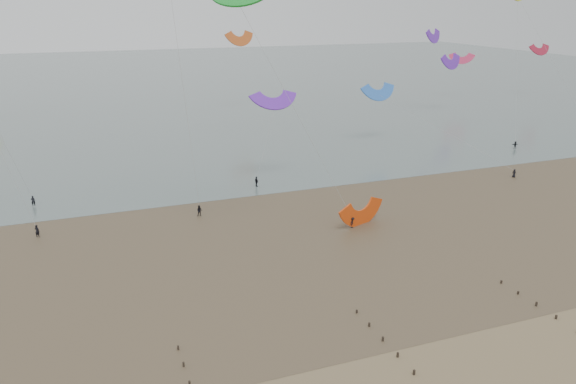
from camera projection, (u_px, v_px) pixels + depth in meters
name	position (u px, v px, depth m)	size (l,w,h in m)	color
sea_and_shore	(224.00, 240.00, 73.80)	(500.00, 665.00, 0.03)	#475654
kitesurfer_lead	(37.00, 231.00, 74.55)	(0.64, 0.42, 1.77)	black
kitesurfers	(392.00, 177.00, 97.90)	(110.95, 28.57, 1.78)	black
grounded_kite	(361.00, 224.00, 79.13)	(7.12, 3.73, 5.42)	#D9400D
kites_airborne	(162.00, 45.00, 117.75)	(263.26, 105.34, 44.22)	#D55B22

